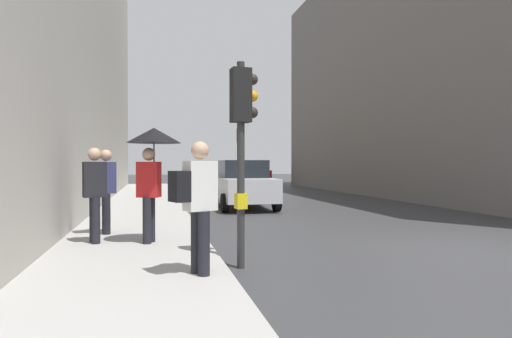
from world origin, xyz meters
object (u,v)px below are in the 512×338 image
at_px(car_red_sedan, 254,173).
at_px(pedestrian_in_dark_coat, 95,191).
at_px(car_silver_hatchback, 243,184).
at_px(traffic_light_far_median, 239,147).
at_px(pedestrian_with_black_backpack, 197,199).
at_px(traffic_light_near_left, 242,126).
at_px(car_yellow_taxi, 233,178).
at_px(pedestrian_with_grey_backpack, 104,186).
at_px(pedestrian_with_umbrella, 152,153).

height_order(car_red_sedan, pedestrian_in_dark_coat, pedestrian_in_dark_coat).
height_order(car_red_sedan, car_silver_hatchback, same).
height_order(traffic_light_far_median, car_red_sedan, traffic_light_far_median).
distance_m(car_red_sedan, pedestrian_with_black_backpack, 29.35).
bearing_deg(traffic_light_near_left, car_silver_hatchback, 78.32).
bearing_deg(traffic_light_near_left, car_red_sedan, 76.63).
bearing_deg(traffic_light_far_median, car_yellow_taxi, -106.09).
relative_size(traffic_light_far_median, car_silver_hatchback, 0.91).
relative_size(traffic_light_near_left, pedestrian_with_grey_backpack, 1.82).
distance_m(car_red_sedan, car_silver_hatchback, 18.93).
bearing_deg(traffic_light_near_left, pedestrian_in_dark_coat, 141.70).
distance_m(car_yellow_taxi, pedestrian_with_umbrella, 14.46).
distance_m(car_silver_hatchback, pedestrian_with_grey_backpack, 7.53).
distance_m(traffic_light_far_median, car_yellow_taxi, 4.16).
height_order(traffic_light_near_left, car_silver_hatchback, traffic_light_near_left).
relative_size(pedestrian_with_black_backpack, pedestrian_in_dark_coat, 1.00).
xyz_separation_m(car_silver_hatchback, pedestrian_with_grey_backpack, (-4.27, -6.20, 0.29)).
relative_size(traffic_light_near_left, car_yellow_taxi, 0.76).
xyz_separation_m(car_yellow_taxi, pedestrian_with_black_backpack, (-3.44, -16.40, 0.29)).
bearing_deg(pedestrian_with_grey_backpack, traffic_light_far_median, 69.45).
height_order(traffic_light_near_left, pedestrian_with_black_backpack, traffic_light_near_left).
distance_m(car_silver_hatchback, pedestrian_with_black_backpack, 10.43).
bearing_deg(pedestrian_in_dark_coat, car_yellow_taxi, 69.61).
height_order(car_silver_hatchback, pedestrian_in_dark_coat, pedestrian_in_dark_coat).
bearing_deg(car_silver_hatchback, pedestrian_with_black_backpack, -104.97).
bearing_deg(traffic_light_far_median, pedestrian_with_black_backpack, -102.61).
relative_size(traffic_light_far_median, pedestrian_with_umbrella, 1.80).
xyz_separation_m(pedestrian_with_grey_backpack, pedestrian_with_black_backpack, (1.57, -3.87, 0.00)).
distance_m(traffic_light_near_left, car_silver_hatchback, 9.48).
distance_m(traffic_light_far_median, pedestrian_with_umbrella, 18.21).
relative_size(car_red_sedan, pedestrian_in_dark_coat, 2.39).
xyz_separation_m(car_silver_hatchback, pedestrian_with_umbrella, (-3.27, -7.53, 0.96)).
xyz_separation_m(traffic_light_far_median, car_silver_hatchback, (-1.79, -9.95, -1.78)).
distance_m(car_yellow_taxi, pedestrian_with_black_backpack, 16.76).
distance_m(car_yellow_taxi, pedestrian_in_dark_coat, 14.53).
bearing_deg(pedestrian_in_dark_coat, car_red_sedan, 70.73).
bearing_deg(car_silver_hatchback, traffic_light_far_median, 79.81).
relative_size(pedestrian_with_umbrella, pedestrian_with_black_backpack, 1.21).
bearing_deg(traffic_light_far_median, car_red_sedan, 71.22).
bearing_deg(pedestrian_in_dark_coat, pedestrian_with_grey_backpack, 87.36).
distance_m(car_yellow_taxi, car_silver_hatchback, 6.38).
xyz_separation_m(car_silver_hatchback, pedestrian_with_black_backpack, (-2.69, -10.07, 0.29)).
bearing_deg(pedestrian_with_black_backpack, car_silver_hatchback, 75.03).
bearing_deg(traffic_light_far_median, pedestrian_with_umbrella, -106.13).
relative_size(car_red_sedan, car_yellow_taxi, 1.00).
height_order(pedestrian_with_umbrella, pedestrian_in_dark_coat, pedestrian_with_umbrella).
bearing_deg(pedestrian_with_umbrella, car_red_sedan, 73.00).
bearing_deg(car_yellow_taxi, car_red_sedan, 72.02).
xyz_separation_m(traffic_light_near_left, pedestrian_with_black_backpack, (-0.79, -0.88, -1.06)).
bearing_deg(traffic_light_far_median, pedestrian_with_grey_backpack, -110.55).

